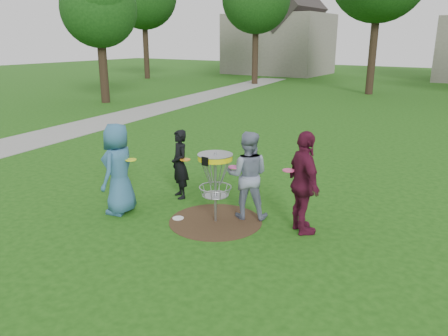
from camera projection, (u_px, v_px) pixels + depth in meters
The scene contains 10 objects.
ground at pixel (216, 221), 8.43m from camera, with size 100.00×100.00×0.00m, color #19470F.
dirt_patch at pixel (216, 221), 8.43m from camera, with size 1.80×1.80×0.01m, color #47331E.
concrete_path at pixel (133, 114), 20.08m from camera, with size 2.20×40.00×0.02m, color #9E9E99.
player_blue at pixel (118, 169), 8.62m from camera, with size 0.89×0.58×1.83m, color #306084.
player_black at pixel (180, 164), 9.50m from camera, with size 0.55×0.36×1.52m, color black.
player_grey at pixel (247, 175), 8.41m from camera, with size 0.84×0.65×1.72m, color gray.
player_maroon at pixel (304, 183), 7.71m from camera, with size 1.10×0.46×1.88m, color #54132B.
disc_on_grass at pixel (178, 218), 8.55m from camera, with size 0.22×0.22×0.02m, color white.
disc_golf_basket at pixel (215, 171), 8.14m from camera, with size 0.66×0.67×1.38m.
held_discs at pixel (207, 164), 8.42m from camera, with size 3.14×1.34×0.24m.
Camera 1 is at (4.38, -6.43, 3.41)m, focal length 35.00 mm.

